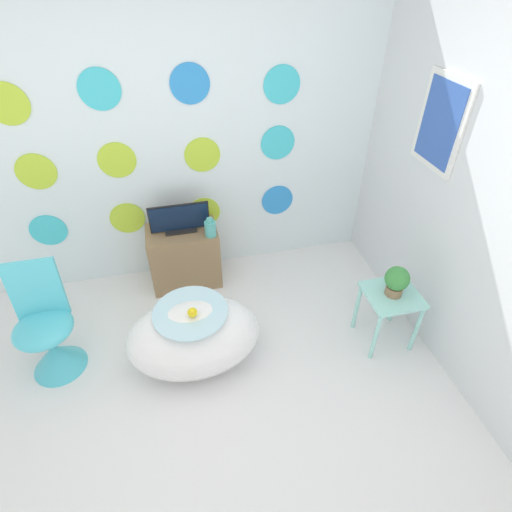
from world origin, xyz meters
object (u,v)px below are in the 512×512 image
at_px(vase, 210,228).
at_px(bathtub, 194,337).
at_px(tv, 180,220).
at_px(chair, 50,341).
at_px(potted_plant_left, 397,280).

bearing_deg(vase, bathtub, -107.81).
distance_m(bathtub, tv, 1.01).
bearing_deg(vase, tv, 151.78).
bearing_deg(chair, bathtub, -11.78).
relative_size(chair, vase, 5.19).
bearing_deg(potted_plant_left, chair, 172.54).
xyz_separation_m(vase, potted_plant_left, (1.18, -0.92, -0.02)).
height_order(vase, potted_plant_left, vase).
height_order(bathtub, chair, chair).
bearing_deg(bathtub, vase, 72.19).
distance_m(bathtub, potted_plant_left, 1.48).
xyz_separation_m(bathtub, tv, (0.02, 0.94, 0.39)).
distance_m(chair, vase, 1.43).
distance_m(bathtub, vase, 0.92).
height_order(bathtub, vase, vase).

